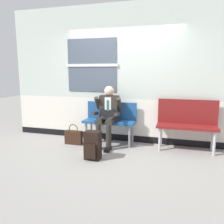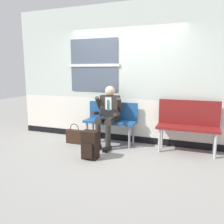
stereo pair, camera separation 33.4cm
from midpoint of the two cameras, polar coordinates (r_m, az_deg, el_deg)
ground_plane at (r=4.78m, az=-0.97°, el=-9.18°), size 18.00×18.00×0.00m
station_wall at (r=5.15m, az=1.07°, el=9.19°), size 5.44×0.17×3.01m
bench_with_person at (r=5.05m, az=-2.35°, el=-1.66°), size 1.13×0.42×0.90m
bench_empty at (r=4.79m, az=16.19°, el=-2.19°), size 1.17×0.42×1.02m
person_seated at (r=4.84m, az=-3.11°, el=-0.54°), size 0.57×0.70×1.27m
backpack at (r=4.21m, az=-7.12°, el=-8.31°), size 0.28×0.24×0.52m
handbag at (r=5.14m, az=-11.38°, el=-6.12°), size 0.39×0.11×0.45m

